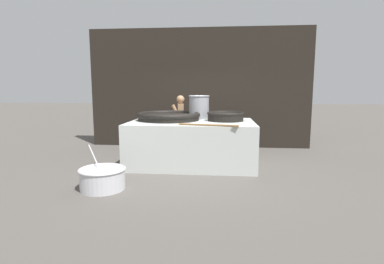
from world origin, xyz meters
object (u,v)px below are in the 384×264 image
giant_wok_far (226,116)px  stock_pot (199,107)px  prep_bowl_vegetables (102,178)px  cook (180,121)px  giant_wok_near (169,116)px

giant_wok_far → stock_pot: bearing=143.5°
stock_pot → giant_wok_far: bearing=-36.5°
prep_bowl_vegetables → stock_pot: bearing=60.0°
stock_pot → prep_bowl_vegetables: stock_pot is taller
cook → prep_bowl_vegetables: size_ratio=1.77×
giant_wok_near → giant_wok_far: giant_wok_far is taller
stock_pot → cook: size_ratio=0.37×
giant_wok_far → prep_bowl_vegetables: (-2.22, -2.18, -0.93)m
giant_wok_far → prep_bowl_vegetables: giant_wok_far is taller
giant_wok_far → stock_pot: (-0.67, 0.50, 0.19)m
stock_pot → prep_bowl_vegetables: (-1.55, -2.68, -1.13)m
giant_wok_near → prep_bowl_vegetables: bearing=-110.7°
giant_wok_far → cook: (-1.26, 1.19, -0.28)m
giant_wok_near → prep_bowl_vegetables: size_ratio=1.69×
giant_wok_near → cook: (0.13, 1.17, -0.26)m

